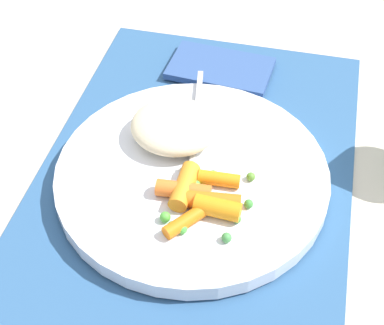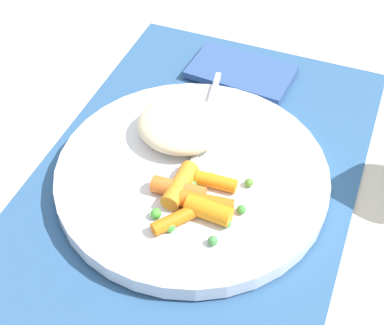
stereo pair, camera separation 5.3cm
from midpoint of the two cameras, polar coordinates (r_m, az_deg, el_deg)
The scene contains 8 objects.
ground_plane at distance 0.58m, azimuth -2.64°, elevation -2.44°, with size 2.40×2.40×0.00m, color beige.
placemat at distance 0.57m, azimuth -2.65°, elevation -2.24°, with size 0.50×0.31×0.01m, color #2D5684.
plate at distance 0.56m, azimuth -2.69°, elevation -1.45°, with size 0.27×0.27×0.02m, color white.
rice_mound at distance 0.58m, azimuth -4.39°, elevation 3.49°, with size 0.08×0.09×0.03m, color beige.
carrot_portion at distance 0.52m, azimuth -1.99°, elevation -3.59°, with size 0.08×0.08×0.02m.
pea_scatter at distance 0.52m, azimuth -1.36°, elevation -4.48°, with size 0.08×0.08×0.01m.
fork at distance 0.58m, azimuth -2.43°, elevation 1.59°, with size 0.19×0.04×0.01m.
napkin at distance 0.70m, azimuth 0.66°, elevation 9.25°, with size 0.07×0.12×0.01m, color #33518C.
Camera 1 is at (0.37, 0.09, 0.43)m, focal length 53.76 mm.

